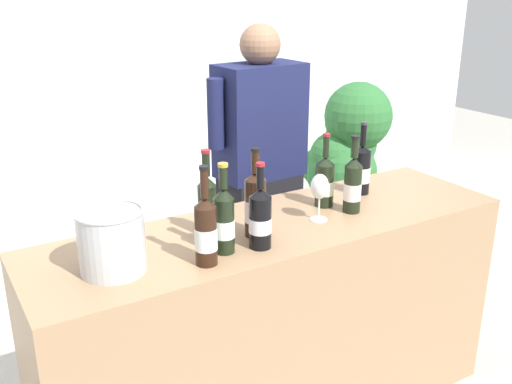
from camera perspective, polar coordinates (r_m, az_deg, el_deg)
name	(u,v)px	position (r m, az deg, el deg)	size (l,w,h in m)	color
wall_back	(82,41)	(4.54, -16.61, 13.96)	(8.00, 0.10, 2.80)	silver
counter	(275,323)	(2.51, 1.90, -12.71)	(1.96, 0.56, 0.91)	#9E7A56
wine_bottle_0	(260,218)	(2.06, 0.41, -2.55)	(0.08, 0.08, 0.32)	black
wine_bottle_1	(206,231)	(1.94, -4.92, -3.80)	(0.08, 0.08, 0.35)	black
wine_bottle_2	(255,204)	(2.15, -0.07, -1.21)	(0.08, 0.08, 0.34)	black
wine_bottle_3	(325,181)	(2.46, 6.72, 1.04)	(0.08, 0.08, 0.31)	black
wine_bottle_4	(224,220)	(2.02, -3.14, -2.74)	(0.07, 0.07, 0.33)	black
wine_bottle_5	(361,169)	(2.63, 10.24, 2.20)	(0.08, 0.08, 0.33)	black
wine_bottle_6	(207,204)	(2.17, -4.79, -1.19)	(0.07, 0.07, 0.33)	black
wine_bottle_7	(353,184)	(2.41, 9.42, 0.74)	(0.07, 0.07, 0.32)	black
wine_glass	(320,188)	(2.30, 6.24, 0.36)	(0.07, 0.07, 0.19)	silver
ice_bucket	(111,240)	(1.95, -13.94, -4.59)	(0.22, 0.22, 0.22)	silver
person_server	(260,190)	(3.01, 0.37, 0.15)	(0.59, 0.27, 1.62)	black
potted_shrub	(345,152)	(3.95, 8.72, 3.86)	(0.55, 0.51, 1.20)	brown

